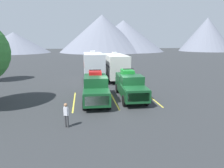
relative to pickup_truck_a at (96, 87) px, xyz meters
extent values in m
plane|color=#2D3033|center=(1.62, -0.86, -1.22)|extent=(240.00, 240.00, 0.00)
cube|color=#144723|center=(-0.01, -0.22, -0.30)|extent=(2.30, 5.72, 1.00)
cube|color=#144723|center=(-0.09, -2.25, 0.24)|extent=(2.04, 1.66, 0.08)
cube|color=#144723|center=(-0.03, -0.73, 0.62)|extent=(2.00, 1.54, 0.85)
cube|color=slate|center=(-0.05, -1.31, 0.66)|extent=(1.82, 0.31, 0.63)
cube|color=#144723|center=(0.05, 1.30, 0.50)|extent=(2.13, 2.67, 0.60)
cube|color=silver|center=(-0.12, -3.01, -0.25)|extent=(1.75, 0.13, 0.70)
cylinder|color=black|center=(0.86, -2.18, -0.80)|extent=(0.31, 0.86, 0.85)
cylinder|color=black|center=(-1.04, -2.10, -0.80)|extent=(0.31, 0.86, 0.85)
cylinder|color=black|center=(1.02, 1.65, -0.80)|extent=(0.31, 0.86, 0.85)
cylinder|color=black|center=(-0.88, 1.73, -0.80)|extent=(0.31, 0.86, 0.85)
cube|color=red|center=(0.05, 1.30, 1.02)|extent=(1.20, 1.71, 0.45)
cylinder|color=black|center=(0.49, 0.71, 1.01)|extent=(0.20, 0.45, 0.44)
cylinder|color=black|center=(-0.43, 0.75, 1.01)|extent=(0.20, 0.45, 0.44)
cylinder|color=black|center=(0.54, 1.85, 1.01)|extent=(0.20, 0.45, 0.44)
cylinder|color=black|center=(-0.39, 1.89, 1.01)|extent=(0.20, 0.45, 0.44)
cube|color=black|center=(0.03, 0.83, 1.39)|extent=(1.03, 0.12, 0.08)
cube|color=#144723|center=(3.19, 0.21, -0.28)|extent=(2.24, 5.95, 0.96)
cube|color=#144723|center=(3.10, -1.90, 0.24)|extent=(1.99, 1.72, 0.08)
cube|color=#144723|center=(3.17, -0.32, 0.60)|extent=(1.94, 1.60, 0.79)
cube|color=slate|center=(3.14, -0.93, 0.64)|extent=(1.77, 0.30, 0.59)
cube|color=#144723|center=(3.26, 1.80, 0.47)|extent=(2.07, 2.78, 0.54)
cube|color=silver|center=(3.07, -2.69, -0.23)|extent=(1.70, 0.13, 0.68)
cylinder|color=black|center=(4.03, -1.82, -0.76)|extent=(0.32, 0.93, 0.92)
cylinder|color=black|center=(2.19, -1.75, -0.76)|extent=(0.32, 0.93, 0.92)
cylinder|color=black|center=(4.20, 2.17, -0.76)|extent=(0.32, 0.93, 0.92)
cylinder|color=black|center=(2.35, 2.25, -0.76)|extent=(0.32, 0.93, 0.92)
cube|color=green|center=(3.26, 1.80, 0.97)|extent=(1.17, 1.77, 0.45)
cylinder|color=black|center=(3.68, 1.18, 0.96)|extent=(0.20, 0.45, 0.44)
cylinder|color=black|center=(2.78, 1.22, 0.96)|extent=(0.20, 0.45, 0.44)
cylinder|color=black|center=(3.73, 2.37, 0.96)|extent=(0.20, 0.45, 0.44)
cylinder|color=black|center=(2.83, 2.41, 0.96)|extent=(0.20, 0.45, 0.44)
cube|color=black|center=(3.24, 1.31, 1.34)|extent=(1.00, 0.12, 0.08)
cube|color=gold|center=(-1.92, 0.10, -1.22)|extent=(0.12, 5.50, 0.01)
cube|color=gold|center=(1.62, 0.10, -1.22)|extent=(0.12, 5.50, 0.01)
cube|color=gold|center=(5.16, 0.10, -1.22)|extent=(0.12, 5.50, 0.01)
cube|color=silver|center=(0.33, 8.46, 0.85)|extent=(2.49, 6.05, 3.10)
cube|color=brown|center=(-0.90, 8.45, 1.01)|extent=(0.07, 5.79, 0.24)
cube|color=silver|center=(0.32, 9.36, 2.55)|extent=(0.61, 0.70, 0.30)
cube|color=#333333|center=(0.36, 4.84, -0.91)|extent=(0.13, 1.20, 0.12)
cylinder|color=black|center=(1.46, 7.74, -0.84)|extent=(0.23, 0.76, 0.76)
cylinder|color=black|center=(-0.79, 7.73, -0.84)|extent=(0.23, 0.76, 0.76)
cylinder|color=black|center=(1.45, 9.19, -0.84)|extent=(0.23, 0.76, 0.76)
cylinder|color=black|center=(-0.80, 9.17, -0.84)|extent=(0.23, 0.76, 0.76)
cube|color=silver|center=(3.31, 8.68, 0.74)|extent=(2.53, 6.71, 2.86)
cube|color=#595960|center=(2.06, 8.67, 0.88)|extent=(0.07, 6.42, 0.24)
cube|color=silver|center=(3.30, 9.68, 2.32)|extent=(0.61, 0.70, 0.30)
cube|color=#333333|center=(3.34, 4.73, -0.91)|extent=(0.13, 1.20, 0.12)
cylinder|color=black|center=(4.46, 7.88, -0.84)|extent=(0.23, 0.76, 0.76)
cylinder|color=black|center=(2.18, 7.86, -0.84)|extent=(0.23, 0.76, 0.76)
cylinder|color=black|center=(4.45, 9.49, -0.84)|extent=(0.23, 0.76, 0.76)
cylinder|color=black|center=(2.17, 9.47, -0.84)|extent=(0.23, 0.76, 0.76)
cylinder|color=#3F3F42|center=(-2.21, -4.85, -0.83)|extent=(0.11, 0.11, 0.78)
cylinder|color=#3F3F42|center=(-2.07, -4.92, -0.83)|extent=(0.11, 0.11, 0.78)
cube|color=silver|center=(-2.14, -4.88, -0.16)|extent=(0.28, 0.26, 0.55)
sphere|color=#9E704C|center=(-2.14, -4.88, 0.22)|extent=(0.21, 0.21, 0.21)
cylinder|color=silver|center=(-2.25, -4.83, -0.19)|extent=(0.09, 0.09, 0.50)
cylinder|color=silver|center=(-2.03, -4.94, -0.19)|extent=(0.09, 0.09, 0.50)
cone|color=slate|center=(-31.29, 74.45, 3.32)|extent=(30.89, 30.89, 9.10)
cone|color=slate|center=(8.77, 76.38, 7.58)|extent=(41.49, 41.49, 17.61)
cone|color=slate|center=(20.36, 81.33, 6.65)|extent=(42.03, 42.03, 15.74)
cone|color=slate|center=(63.82, 75.03, 7.36)|extent=(26.52, 26.52, 17.17)
camera|label=1|loc=(-1.02, -15.49, 3.93)|focal=29.23mm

